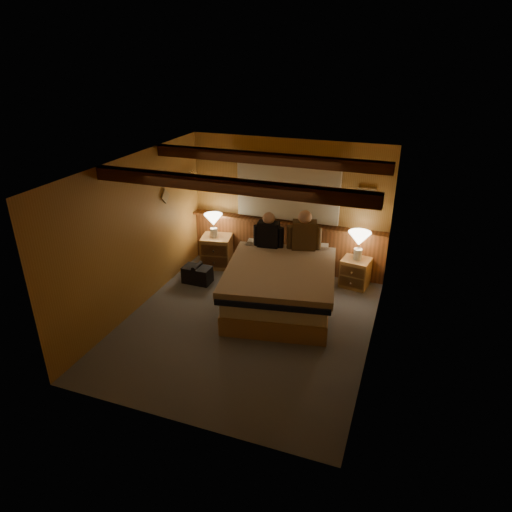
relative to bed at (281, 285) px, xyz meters
The scene contains 19 objects.
floor 0.84m from the bed, 114.45° to the right, with size 4.20×4.20×0.00m, color #525861.
ceiling 2.16m from the bed, 114.45° to the right, with size 4.20×4.20×0.00m, color tan.
wall_back 1.66m from the bed, 102.52° to the left, with size 3.60×3.60×0.00m, color #B38540.
wall_left 2.37m from the bed, 161.94° to the right, with size 4.20×4.20×0.00m, color #B38540.
wall_right 1.84m from the bed, 24.87° to the right, with size 4.20×4.20×0.00m, color #B38540.
wall_front 2.93m from the bed, 96.41° to the right, with size 3.60×3.60×0.00m, color #B38540.
wainscot 1.39m from the bed, 103.10° to the left, with size 3.60×0.23×0.94m.
curtain_window 1.79m from the bed, 103.16° to the left, with size 2.18×0.09×1.11m.
ceiling_beams 2.03m from the bed, 120.16° to the right, with size 3.60×1.65×0.16m.
coat_rail 2.57m from the bed, 156.43° to the left, with size 0.05×0.55×0.24m.
framed_print 2.09m from the bed, 53.25° to the left, with size 0.30×0.04×0.25m.
bed is the anchor object (origin of this frame).
nightstand_left 1.86m from the bed, 147.34° to the left, with size 0.62×0.58×0.59m.
nightstand_right 1.49m from the bed, 46.73° to the left, with size 0.51×0.48×0.51m.
lamp_left 1.96m from the bed, 148.29° to the left, with size 0.34×0.34×0.44m.
lamp_right 1.57m from the bed, 46.94° to the left, with size 0.38×0.38×0.49m.
person_left 0.97m from the bed, 123.55° to the left, with size 0.52×0.24×0.63m.
person_right 0.98m from the bed, 77.65° to the left, with size 0.56×0.32×0.70m.
duffel_bag 1.65m from the bed, behind, with size 0.50×0.30×0.35m.
Camera 1 is at (2.10, -5.41, 3.81)m, focal length 32.00 mm.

